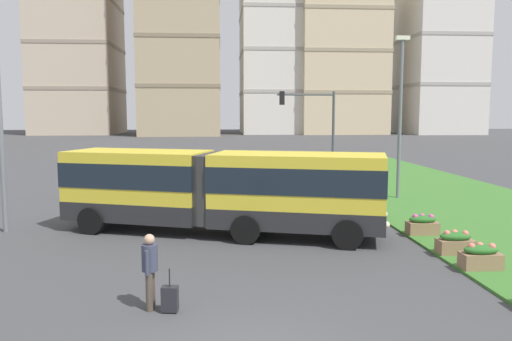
% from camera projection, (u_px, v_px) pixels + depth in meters
% --- Properties ---
extents(articulated_bus, '(11.97, 5.96, 3.00)m').
position_uv_depth(articulated_bus, '(221.00, 189.00, 18.80)').
color(articulated_bus, yellow).
rests_on(articulated_bus, ground).
extents(car_white_van, '(4.44, 2.10, 1.58)m').
position_uv_depth(car_white_van, '(114.00, 184.00, 26.86)').
color(car_white_van, silver).
rests_on(car_white_van, ground).
extents(pedestrian_crossing, '(0.36, 0.58, 1.74)m').
position_uv_depth(pedestrian_crossing, '(150.00, 266.00, 11.54)').
color(pedestrian_crossing, '#4C4238').
rests_on(pedestrian_crossing, ground).
extents(rolling_suitcase, '(0.39, 0.28, 0.97)m').
position_uv_depth(rolling_suitcase, '(170.00, 299.00, 11.45)').
color(rolling_suitcase, '#232328').
rests_on(rolling_suitcase, ground).
extents(flower_planter_1, '(1.10, 0.56, 0.74)m').
position_uv_depth(flower_planter_1, '(481.00, 256.00, 14.41)').
color(flower_planter_1, '#937051').
rests_on(flower_planter_1, grass_median).
extents(flower_planter_2, '(1.10, 0.56, 0.74)m').
position_uv_depth(flower_planter_2, '(455.00, 242.00, 15.96)').
color(flower_planter_2, '#937051').
rests_on(flower_planter_2, grass_median).
extents(flower_planter_3, '(1.10, 0.56, 0.74)m').
position_uv_depth(flower_planter_3, '(423.00, 225.00, 18.52)').
color(flower_planter_3, '#937051').
rests_on(flower_planter_3, grass_median).
extents(traffic_light_far_right, '(3.50, 0.28, 5.70)m').
position_uv_depth(traffic_light_far_right, '(315.00, 121.00, 30.87)').
color(traffic_light_far_right, '#474C51').
rests_on(traffic_light_far_right, ground).
extents(streetlight_median, '(0.70, 0.28, 8.25)m').
position_uv_depth(streetlight_median, '(400.00, 110.00, 26.08)').
color(streetlight_median, slate).
rests_on(streetlight_median, ground).
extents(apartment_tower_west, '(16.38, 19.47, 53.37)m').
position_uv_depth(apartment_tower_west, '(76.00, 6.00, 107.48)').
color(apartment_tower_west, '#C6B299').
rests_on(apartment_tower_west, ground).
extents(apartment_tower_centre, '(15.87, 20.18, 42.15)m').
position_uv_depth(apartment_tower_centre, '(277.00, 36.00, 111.84)').
color(apartment_tower_centre, silver).
rests_on(apartment_tower_centre, ground).
extents(apartment_tower_eastcentre, '(17.92, 15.60, 41.25)m').
position_uv_depth(apartment_tower_eastcentre, '(340.00, 36.00, 108.75)').
color(apartment_tower_eastcentre, beige).
rests_on(apartment_tower_eastcentre, ground).
extents(apartment_tower_east, '(14.55, 19.02, 39.19)m').
position_uv_depth(apartment_tower_east, '(438.00, 41.00, 109.87)').
color(apartment_tower_east, silver).
rests_on(apartment_tower_east, ground).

